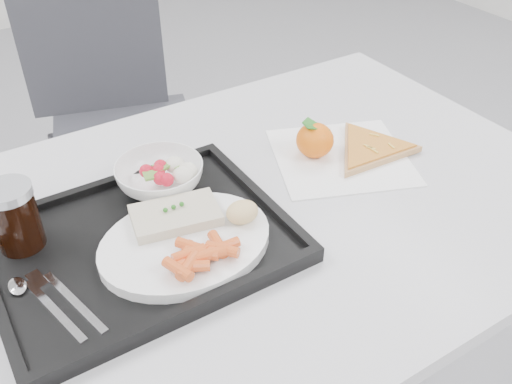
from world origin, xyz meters
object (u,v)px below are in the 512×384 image
at_px(table, 243,237).
at_px(dinner_plate, 185,243).
at_px(cola_glass, 15,216).
at_px(pizza_slice, 371,148).
at_px(salad_bowl, 160,176).
at_px(chair, 112,103).
at_px(tray, 140,244).
at_px(tangerine, 315,140).

relative_size(table, dinner_plate, 4.44).
xyz_separation_m(cola_glass, pizza_slice, (0.64, -0.07, -0.06)).
height_order(salad_bowl, cola_glass, cola_glass).
distance_m(chair, pizza_slice, 0.92).
bearing_deg(tray, dinner_plate, -42.34).
bearing_deg(salad_bowl, chair, 77.89).
bearing_deg(tray, chair, 74.03).
bearing_deg(tangerine, salad_bowl, 171.70).
height_order(chair, tray, chair).
bearing_deg(chair, dinner_plate, -101.98).
distance_m(cola_glass, pizza_slice, 0.65).
bearing_deg(tangerine, table, -161.94).
relative_size(chair, tray, 2.07).
xyz_separation_m(salad_bowl, pizza_slice, (0.40, -0.09, -0.03)).
relative_size(table, cola_glass, 11.11).
bearing_deg(pizza_slice, chair, 105.36).
xyz_separation_m(chair, pizza_slice, (0.24, -0.86, 0.22)).
bearing_deg(tangerine, dinner_plate, -160.44).
xyz_separation_m(salad_bowl, tangerine, (0.30, -0.04, -0.00)).
relative_size(dinner_plate, pizza_slice, 0.93).
xyz_separation_m(chair, salad_bowl, (-0.16, -0.77, 0.25)).
bearing_deg(table, cola_glass, 165.83).
xyz_separation_m(table, tangerine, (0.20, 0.07, 0.10)).
distance_m(chair, tray, 0.94).
relative_size(salad_bowl, cola_glass, 1.41).
distance_m(tray, salad_bowl, 0.15).
height_order(cola_glass, tangerine, cola_glass).
xyz_separation_m(table, pizza_slice, (0.30, 0.02, 0.08)).
xyz_separation_m(dinner_plate, pizza_slice, (0.43, 0.07, -0.01)).
bearing_deg(cola_glass, dinner_plate, -33.85).
height_order(cola_glass, pizza_slice, cola_glass).
bearing_deg(tray, salad_bowl, 52.28).
height_order(chair, tangerine, chair).
distance_m(table, salad_bowl, 0.18).
xyz_separation_m(cola_glass, tangerine, (0.54, -0.02, -0.04)).
distance_m(dinner_plate, cola_glass, 0.26).
relative_size(salad_bowl, pizza_slice, 0.52).
distance_m(tray, tangerine, 0.40).
bearing_deg(cola_glass, chair, 62.80).
bearing_deg(tray, pizza_slice, 2.19).
distance_m(chair, tangerine, 0.86).
bearing_deg(cola_glass, pizza_slice, -6.35).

